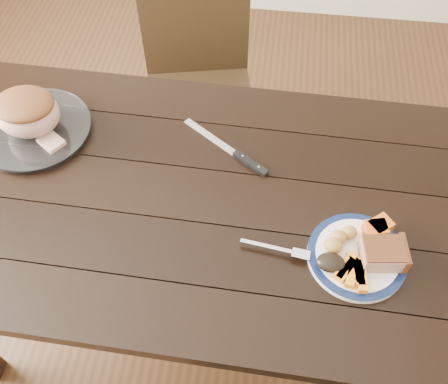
# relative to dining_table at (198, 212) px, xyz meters

# --- Properties ---
(ground) EXTENTS (4.00, 4.00, 0.00)m
(ground) POSITION_rel_dining_table_xyz_m (0.00, 0.00, -0.66)
(ground) COLOR #472B16
(ground) RESTS_ON ground
(dining_table) EXTENTS (1.62, 0.93, 0.75)m
(dining_table) POSITION_rel_dining_table_xyz_m (0.00, 0.00, 0.00)
(dining_table) COLOR black
(dining_table) RESTS_ON ground
(chair_far) EXTENTS (0.50, 0.51, 0.93)m
(chair_far) POSITION_rel_dining_table_xyz_m (-0.12, 0.74, -0.13)
(chair_far) COLOR black
(chair_far) RESTS_ON ground
(dinner_plate) EXTENTS (0.25, 0.25, 0.02)m
(dinner_plate) POSITION_rel_dining_table_xyz_m (0.43, -0.15, 0.10)
(dinner_plate) COLOR white
(dinner_plate) RESTS_ON dining_table
(plate_rim) EXTENTS (0.25, 0.25, 0.02)m
(plate_rim) POSITION_rel_dining_table_xyz_m (0.43, -0.15, 0.11)
(plate_rim) COLOR #0B183A
(plate_rim) RESTS_ON dinner_plate
(serving_platter) EXTENTS (0.33, 0.33, 0.02)m
(serving_platter) POSITION_rel_dining_table_xyz_m (-0.52, 0.17, 0.10)
(serving_platter) COLOR white
(serving_platter) RESTS_ON dining_table
(pork_slice) EXTENTS (0.11, 0.09, 0.05)m
(pork_slice) POSITION_rel_dining_table_xyz_m (0.49, -0.15, 0.14)
(pork_slice) COLOR tan
(pork_slice) RESTS_ON dinner_plate
(roasted_potatoes) EXTENTS (0.08, 0.08, 0.04)m
(roasted_potatoes) POSITION_rel_dining_table_xyz_m (0.38, -0.12, 0.13)
(roasted_potatoes) COLOR gold
(roasted_potatoes) RESTS_ON dinner_plate
(carrot_batons) EXTENTS (0.08, 0.11, 0.02)m
(carrot_batons) POSITION_rel_dining_table_xyz_m (0.42, -0.20, 0.12)
(carrot_batons) COLOR orange
(carrot_batons) RESTS_ON dinner_plate
(pumpkin_wedges) EXTENTS (0.08, 0.07, 0.04)m
(pumpkin_wedges) POSITION_rel_dining_table_xyz_m (0.48, -0.08, 0.13)
(pumpkin_wedges) COLOR orange
(pumpkin_wedges) RESTS_ON dinner_plate
(dark_mushroom) EXTENTS (0.07, 0.05, 0.03)m
(dark_mushroom) POSITION_rel_dining_table_xyz_m (0.36, -0.19, 0.13)
(dark_mushroom) COLOR black
(dark_mushroom) RESTS_ON dinner_plate
(fork) EXTENTS (0.18, 0.04, 0.00)m
(fork) POSITION_rel_dining_table_xyz_m (0.24, -0.16, 0.11)
(fork) COLOR silver
(fork) RESTS_ON dinner_plate
(roast_joint) EXTENTS (0.19, 0.16, 0.12)m
(roast_joint) POSITION_rel_dining_table_xyz_m (-0.52, 0.17, 0.17)
(roast_joint) COLOR tan
(roast_joint) RESTS_ON serving_platter
(cut_slice) EXTENTS (0.09, 0.08, 0.02)m
(cut_slice) POSITION_rel_dining_table_xyz_m (-0.44, 0.11, 0.12)
(cut_slice) COLOR tan
(cut_slice) RESTS_ON serving_platter
(carving_knife) EXTENTS (0.27, 0.20, 0.01)m
(carving_knife) POSITION_rel_dining_table_xyz_m (0.11, 0.14, 0.10)
(carving_knife) COLOR silver
(carving_knife) RESTS_ON dining_table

